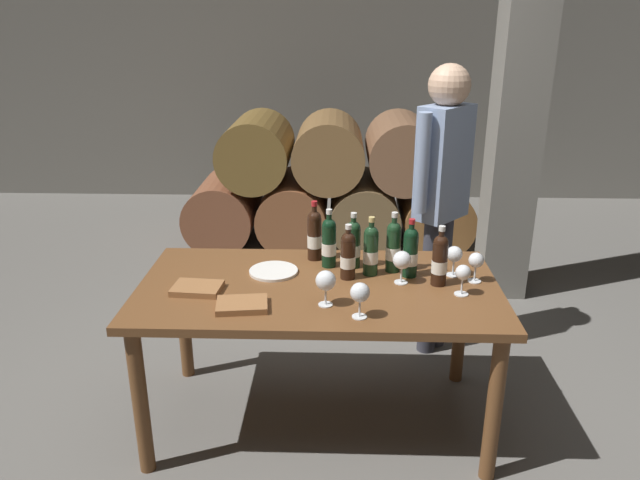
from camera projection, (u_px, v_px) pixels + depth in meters
ground_plane at (319, 419)px, 3.11m from camera, size 14.00×14.00×0.00m
cellar_back_wall at (332, 69)px, 6.55m from camera, size 10.00×0.24×2.80m
barrel_stack at (329, 185)px, 5.36m from camera, size 2.49×0.90×1.15m
stone_pillar at (517, 117)px, 4.12m from camera, size 0.32×0.32×2.60m
dining_table at (319, 302)px, 2.88m from camera, size 1.70×0.90×0.76m
wine_bottle_0 at (314, 235)px, 3.10m from camera, size 0.07×0.07×0.31m
wine_bottle_1 at (329, 242)px, 3.01m from camera, size 0.07×0.07×0.30m
wine_bottle_2 at (440, 259)px, 2.81m from camera, size 0.07×0.07×0.29m
wine_bottle_3 at (371, 250)px, 2.92m from camera, size 0.07×0.07×0.29m
wine_bottle_4 at (393, 246)px, 2.95m from camera, size 0.07×0.07×0.30m
wine_bottle_5 at (410, 252)px, 2.90m from camera, size 0.07×0.07×0.29m
wine_bottle_6 at (348, 255)px, 2.88m from camera, size 0.07×0.07×0.27m
wine_bottle_7 at (353, 244)px, 3.01m from camera, size 0.07×0.07×0.29m
wine_glass_0 at (454, 255)px, 2.91m from camera, size 0.08×0.08×0.15m
wine_glass_1 at (476, 261)px, 2.84m from camera, size 0.07×0.07×0.15m
wine_glass_2 at (463, 274)px, 2.71m from camera, size 0.07×0.07×0.14m
wine_glass_3 at (360, 293)px, 2.50m from camera, size 0.08×0.08×0.16m
wine_glass_4 at (326, 281)px, 2.61m from camera, size 0.09×0.09×0.16m
wine_glass_5 at (402, 261)px, 2.83m from camera, size 0.09×0.09×0.16m
tasting_notebook at (197, 288)px, 2.77m from camera, size 0.23×0.18×0.03m
leather_ledger at (242, 305)px, 2.62m from camera, size 0.24×0.19×0.03m
serving_plate at (274, 271)px, 2.98m from camera, size 0.24×0.24×0.01m
sommelier_presenting at (442, 185)px, 3.43m from camera, size 0.36×0.39×1.72m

